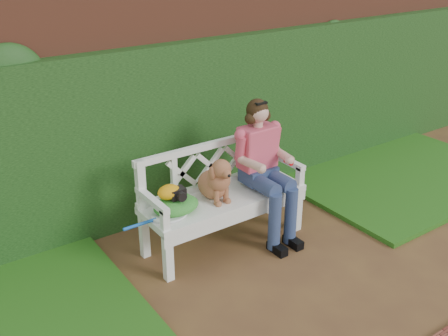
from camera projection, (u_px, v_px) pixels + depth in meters
ground at (295, 286)px, 4.24m from camera, size 60.00×60.00×0.00m
brick_wall at (173, 99)px, 5.20m from camera, size 10.00×0.30×2.20m
ivy_hedge at (185, 129)px, 5.14m from camera, size 10.00×0.18×1.70m
grass_right at (397, 174)px, 6.15m from camera, size 2.60×2.00×0.05m
garden_bench at (224, 219)px, 4.75m from camera, size 1.59×0.63×0.48m
seated_woman at (260, 173)px, 4.78m from camera, size 0.52×0.69×1.22m
dog at (215, 177)px, 4.51m from camera, size 0.35×0.43×0.41m
tennis_racket at (166, 216)px, 4.29m from camera, size 0.63×0.36×0.03m
green_bag at (176, 205)px, 4.35m from camera, size 0.43×0.35×0.13m
camera_item at (177, 193)px, 4.30m from camera, size 0.14×0.11×0.09m
baseball_glove at (169, 192)px, 4.28m from camera, size 0.22×0.18×0.12m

